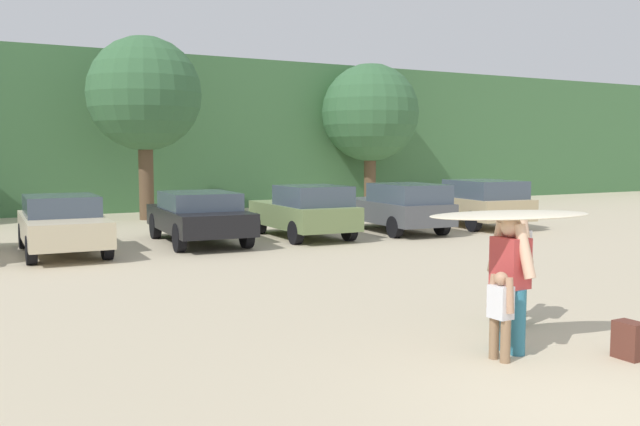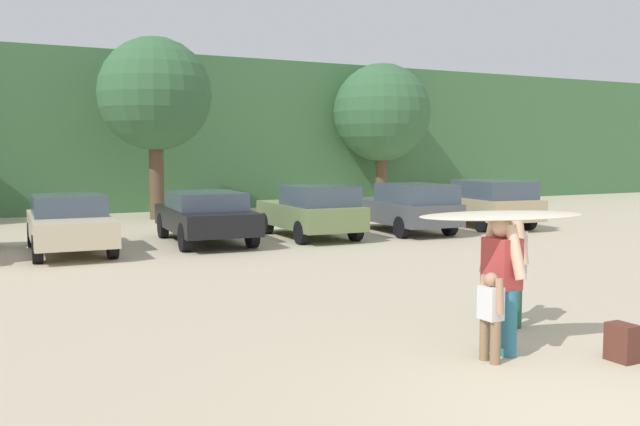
# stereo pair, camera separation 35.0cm
# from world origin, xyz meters

# --- Properties ---
(ground_plane) EXTENTS (120.00, 120.00, 0.00)m
(ground_plane) POSITION_xyz_m (0.00, 0.00, 0.00)
(ground_plane) COLOR #C1B293
(hillside_ridge) EXTENTS (108.00, 12.00, 6.47)m
(hillside_ridge) POSITION_xyz_m (0.00, 29.77, 3.24)
(hillside_ridge) COLOR #427042
(hillside_ridge) RESTS_ON ground_plane
(tree_right) EXTENTS (4.07, 4.07, 6.57)m
(tree_right) POSITION_xyz_m (1.02, 20.65, 4.50)
(tree_right) COLOR brown
(tree_right) RESTS_ON ground_plane
(tree_center) EXTENTS (4.44, 4.44, 6.45)m
(tree_center) POSITION_xyz_m (11.83, 22.52, 4.21)
(tree_center) COLOR brown
(tree_center) RESTS_ON ground_plane
(parked_car_champagne) EXTENTS (1.98, 4.44, 1.41)m
(parked_car_champagne) POSITION_xyz_m (-2.95, 13.33, 0.74)
(parked_car_champagne) COLOR beige
(parked_car_champagne) RESTS_ON ground_plane
(parked_car_black) EXTENTS (2.25, 4.61, 1.39)m
(parked_car_black) POSITION_xyz_m (0.56, 13.54, 0.76)
(parked_car_black) COLOR black
(parked_car_black) RESTS_ON ground_plane
(parked_car_olive_green) EXTENTS (1.98, 4.03, 1.52)m
(parked_car_olive_green) POSITION_xyz_m (3.60, 13.15, 0.78)
(parked_car_olive_green) COLOR #6B7F4C
(parked_car_olive_green) RESTS_ON ground_plane
(parked_car_dark_gray) EXTENTS (2.10, 4.28, 1.51)m
(parked_car_dark_gray) POSITION_xyz_m (6.73, 12.99, 0.79)
(parked_car_dark_gray) COLOR #4C4F54
(parked_car_dark_gray) RESTS_ON ground_plane
(parked_car_tan) EXTENTS (2.45, 4.94, 1.55)m
(parked_car_tan) POSITION_xyz_m (9.89, 13.27, 0.80)
(parked_car_tan) COLOR tan
(parked_car_tan) RESTS_ON ground_plane
(person_adult) EXTENTS (0.32, 0.76, 1.69)m
(person_adult) POSITION_xyz_m (0.60, 1.96, 0.95)
(person_adult) COLOR teal
(person_adult) RESTS_ON ground_plane
(person_child) EXTENTS (0.20, 0.42, 1.07)m
(person_child) POSITION_xyz_m (0.25, 1.73, 0.60)
(person_child) COLOR #8C6B4C
(person_child) RESTS_ON ground_plane
(person_companion) EXTENTS (0.31, 0.71, 1.61)m
(person_companion) POSITION_xyz_m (1.64, 2.95, 0.91)
(person_companion) COLOR #26593F
(person_companion) RESTS_ON ground_plane
(surfboard_cream) EXTENTS (2.22, 1.10, 0.12)m
(surfboard_cream) POSITION_xyz_m (0.59, 1.95, 1.70)
(surfboard_cream) COLOR beige
(backpack_dropped) EXTENTS (0.24, 0.34, 0.45)m
(backpack_dropped) POSITION_xyz_m (1.66, 1.05, 0.22)
(backpack_dropped) COLOR #592D23
(backpack_dropped) RESTS_ON ground_plane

